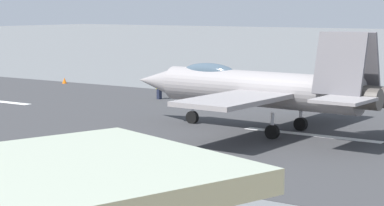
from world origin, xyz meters
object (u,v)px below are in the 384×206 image
Objects in this scene: fighter_jet at (258,88)px; marker_cone_far at (64,81)px; marker_cone_mid at (275,97)px; crew_person at (159,89)px.

marker_cone_far is (26.90, -12.46, -2.19)m from fighter_jet.
fighter_jet reaches higher than marker_cone_far.
marker_cone_mid is at bearing 180.00° from marker_cone_far.
crew_person is (13.00, -8.27, -1.65)m from fighter_jet.
marker_cone_far is (13.90, -4.19, -0.54)m from crew_person.
crew_person is 14.53m from marker_cone_far.
marker_cone_mid is at bearing -151.35° from crew_person.
crew_person reaches higher than marker_cone_far.
marker_cone_mid is 21.57m from marker_cone_far.
marker_cone_mid is (5.33, -12.46, -2.19)m from fighter_jet.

